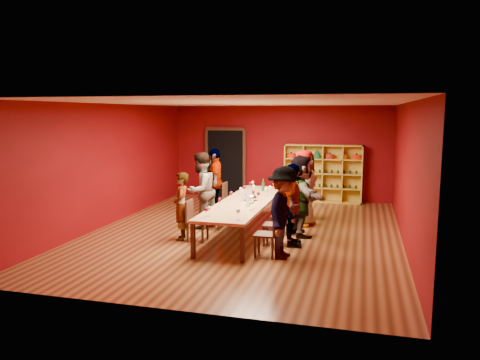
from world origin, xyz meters
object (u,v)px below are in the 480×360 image
at_px(person_left_1, 181,206).
at_px(person_right_3, 304,188).
at_px(tasting_table, 246,203).
at_px(chair_person_right_2, 284,213).
at_px(spittoon_bowl, 250,197).
at_px(wine_bottle, 263,186).
at_px(person_right_1, 292,205).
at_px(chair_person_left_1, 194,218).
at_px(chair_person_left_4, 229,197).
at_px(person_left_4, 215,182).
at_px(person_right_4, 308,188).
at_px(chair_person_right_1, 277,222).
at_px(person_left_2, 201,190).
at_px(person_right_2, 301,196).
at_px(chair_person_right_0, 270,231).
at_px(chair_person_left_2, 211,208).
at_px(shelving_unit, 323,171).
at_px(person_right_0, 284,212).
at_px(chair_person_right_4, 295,200).
at_px(chair_person_right_3, 291,205).

height_order(person_left_1, person_right_3, person_right_3).
xyz_separation_m(tasting_table, chair_person_right_2, (0.91, 0.04, -0.20)).
distance_m(spittoon_bowl, wine_bottle, 1.40).
relative_size(person_right_1, person_right_3, 0.93).
bearing_deg(chair_person_left_1, chair_person_left_4, 90.00).
bearing_deg(person_left_4, person_right_1, 27.37).
relative_size(chair_person_left_4, person_right_4, 0.53).
distance_m(chair_person_right_1, spittoon_bowl, 1.26).
distance_m(person_left_2, person_right_3, 2.54).
bearing_deg(person_left_4, chair_person_right_2, 35.81).
height_order(person_right_1, person_right_2, person_right_2).
distance_m(chair_person_right_0, wine_bottle, 3.25).
bearing_deg(chair_person_left_2, person_right_2, -2.94).
relative_size(chair_person_left_1, wine_bottle, 2.81).
distance_m(shelving_unit, person_right_1, 5.18).
distance_m(chair_person_right_1, chair_person_right_2, 0.90).
xyz_separation_m(person_left_4, person_right_3, (2.52, -0.68, 0.03)).
bearing_deg(chair_person_left_4, person_left_4, -180.00).
bearing_deg(person_right_0, shelving_unit, 4.76).
xyz_separation_m(shelving_unit, person_right_2, (-0.11, -4.28, -0.06)).
height_order(chair_person_right_1, person_right_1, person_right_1).
height_order(chair_person_left_4, chair_person_right_4, same).
xyz_separation_m(person_right_2, person_right_3, (-0.07, 1.01, 0.01)).
height_order(person_left_1, chair_person_left_4, person_left_1).
relative_size(chair_person_left_1, chair_person_right_1, 1.00).
height_order(person_right_2, spittoon_bowl, person_right_2).
distance_m(chair_person_left_2, chair_person_right_2, 1.82).
bearing_deg(spittoon_bowl, person_left_4, 130.00).
relative_size(chair_person_right_1, spittoon_bowl, 2.86).
relative_size(tasting_table, person_left_4, 2.48).
xyz_separation_m(chair_person_left_2, person_right_0, (2.10, -1.83, 0.39)).
relative_size(chair_person_right_0, person_right_2, 0.48).
relative_size(person_left_2, spittoon_bowl, 5.90).
xyz_separation_m(chair_person_left_2, chair_person_right_2, (1.82, -0.11, 0.00)).
bearing_deg(person_right_1, person_left_2, 58.18).
relative_size(person_right_1, chair_person_right_2, 1.96).
bearing_deg(spittoon_bowl, chair_person_left_4, 121.21).
bearing_deg(person_right_4, chair_person_right_3, 135.74).
height_order(person_right_4, wine_bottle, person_right_4).
xyz_separation_m(chair_person_left_1, person_left_2, (-0.25, 1.13, 0.42)).
relative_size(chair_person_left_4, spittoon_bowl, 2.86).
bearing_deg(chair_person_right_1, person_right_2, 67.36).
relative_size(person_right_1, chair_person_right_3, 1.96).
xyz_separation_m(chair_person_left_1, chair_person_right_1, (1.82, 0.12, 0.00)).
distance_m(tasting_table, chair_person_left_1, 1.36).
bearing_deg(spittoon_bowl, person_right_1, -39.31).
bearing_deg(wine_bottle, spittoon_bowl, -90.05).
xyz_separation_m(chair_person_left_2, person_right_1, (2.13, -1.01, 0.38)).
bearing_deg(person_left_2, person_right_2, 106.00).
bearing_deg(person_left_1, person_left_4, 164.15).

